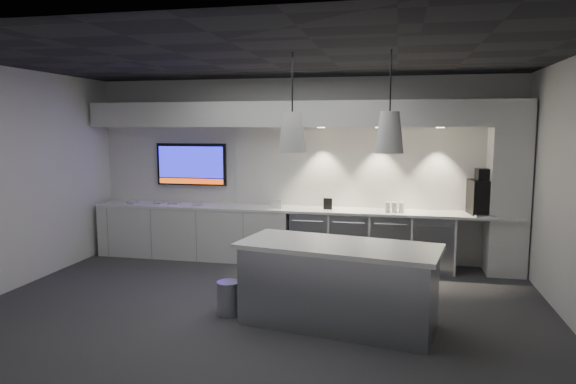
% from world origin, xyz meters
% --- Properties ---
extents(floor, '(7.00, 7.00, 0.00)m').
position_xyz_m(floor, '(0.00, 0.00, 0.00)').
color(floor, '#333336').
rests_on(floor, ground).
extents(ceiling, '(7.00, 7.00, 0.00)m').
position_xyz_m(ceiling, '(0.00, 0.00, 3.00)').
color(ceiling, black).
rests_on(ceiling, wall_back).
extents(wall_back, '(7.00, 0.00, 7.00)m').
position_xyz_m(wall_back, '(0.00, 2.50, 1.50)').
color(wall_back, silver).
rests_on(wall_back, floor).
extents(wall_front, '(7.00, 0.00, 7.00)m').
position_xyz_m(wall_front, '(0.00, -2.50, 1.50)').
color(wall_front, silver).
rests_on(wall_front, floor).
extents(wall_left, '(0.00, 7.00, 7.00)m').
position_xyz_m(wall_left, '(-3.50, 0.00, 1.50)').
color(wall_left, silver).
rests_on(wall_left, floor).
extents(back_counter, '(6.80, 0.65, 0.04)m').
position_xyz_m(back_counter, '(0.00, 2.17, 0.88)').
color(back_counter, white).
rests_on(back_counter, left_base_cabinets).
extents(left_base_cabinets, '(3.30, 0.63, 0.86)m').
position_xyz_m(left_base_cabinets, '(-1.75, 2.17, 0.43)').
color(left_base_cabinets, silver).
rests_on(left_base_cabinets, floor).
extents(fridge_unit_a, '(0.60, 0.61, 0.85)m').
position_xyz_m(fridge_unit_a, '(0.25, 2.17, 0.42)').
color(fridge_unit_a, '#989CA1').
rests_on(fridge_unit_a, floor).
extents(fridge_unit_b, '(0.60, 0.61, 0.85)m').
position_xyz_m(fridge_unit_b, '(0.88, 2.17, 0.42)').
color(fridge_unit_b, '#989CA1').
rests_on(fridge_unit_b, floor).
extents(fridge_unit_c, '(0.60, 0.61, 0.85)m').
position_xyz_m(fridge_unit_c, '(1.51, 2.17, 0.42)').
color(fridge_unit_c, '#989CA1').
rests_on(fridge_unit_c, floor).
extents(fridge_unit_d, '(0.60, 0.61, 0.85)m').
position_xyz_m(fridge_unit_d, '(2.14, 2.17, 0.42)').
color(fridge_unit_d, '#989CA1').
rests_on(fridge_unit_d, floor).
extents(backsplash, '(4.60, 0.03, 1.30)m').
position_xyz_m(backsplash, '(1.20, 2.48, 1.55)').
color(backsplash, silver).
rests_on(backsplash, wall_back).
extents(soffit, '(6.90, 0.60, 0.40)m').
position_xyz_m(soffit, '(0.00, 2.20, 2.40)').
color(soffit, silver).
rests_on(soffit, wall_back).
extents(column, '(0.55, 0.55, 2.60)m').
position_xyz_m(column, '(3.20, 2.20, 1.30)').
color(column, silver).
rests_on(column, floor).
extents(wall_tv, '(1.25, 0.07, 0.72)m').
position_xyz_m(wall_tv, '(-1.90, 2.45, 1.56)').
color(wall_tv, black).
rests_on(wall_tv, wall_back).
extents(island, '(2.32, 1.32, 0.93)m').
position_xyz_m(island, '(0.97, -0.35, 0.47)').
color(island, '#989CA1').
rests_on(island, floor).
extents(bin, '(0.33, 0.33, 0.40)m').
position_xyz_m(bin, '(-0.32, -0.29, 0.20)').
color(bin, '#989CA1').
rests_on(bin, floor).
extents(coffee_machine, '(0.43, 0.59, 0.69)m').
position_xyz_m(coffee_machine, '(2.85, 2.20, 1.18)').
color(coffee_machine, black).
rests_on(coffee_machine, back_counter).
extents(sign_black, '(0.14, 0.04, 0.18)m').
position_xyz_m(sign_black, '(0.52, 2.14, 0.99)').
color(sign_black, black).
rests_on(sign_black, back_counter).
extents(sign_white, '(0.18, 0.04, 0.14)m').
position_xyz_m(sign_white, '(-0.31, 2.09, 0.97)').
color(sign_white, white).
rests_on(sign_white, back_counter).
extents(cup_cluster, '(0.29, 0.18, 0.16)m').
position_xyz_m(cup_cluster, '(1.56, 2.11, 0.98)').
color(cup_cluster, white).
rests_on(cup_cluster, back_counter).
extents(tray_a, '(0.18, 0.18, 0.02)m').
position_xyz_m(tray_a, '(-2.86, 2.12, 0.91)').
color(tray_a, '#A7A7A7').
rests_on(tray_a, back_counter).
extents(tray_b, '(0.20, 0.20, 0.02)m').
position_xyz_m(tray_b, '(-2.38, 2.17, 0.91)').
color(tray_b, '#A7A7A7').
rests_on(tray_b, back_counter).
extents(tray_c, '(0.18, 0.18, 0.02)m').
position_xyz_m(tray_c, '(-2.13, 2.17, 0.91)').
color(tray_c, '#A7A7A7').
rests_on(tray_c, back_counter).
extents(tray_d, '(0.19, 0.19, 0.02)m').
position_xyz_m(tray_d, '(-1.69, 2.15, 0.91)').
color(tray_d, '#A7A7A7').
rests_on(tray_d, back_counter).
extents(pendant_left, '(0.31, 0.31, 1.14)m').
position_xyz_m(pendant_left, '(0.45, -0.35, 2.15)').
color(pendant_left, silver).
rests_on(pendant_left, ceiling).
extents(pendant_right, '(0.31, 0.31, 1.14)m').
position_xyz_m(pendant_right, '(1.49, -0.35, 2.15)').
color(pendant_right, silver).
rests_on(pendant_right, ceiling).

